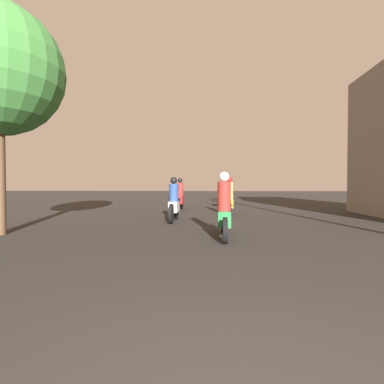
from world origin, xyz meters
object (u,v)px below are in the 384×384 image
(motorcycle_white, at_px, (174,204))
(motorcycle_blue, at_px, (224,193))
(motorcycle_yellow, at_px, (229,200))
(motorcycle_black, at_px, (226,194))
(motorcycle_green, at_px, (224,212))
(motorcycle_red, at_px, (180,197))

(motorcycle_white, xyz_separation_m, motorcycle_blue, (2.25, 14.13, -0.02))
(motorcycle_yellow, xyz_separation_m, motorcycle_black, (0.16, 7.76, -0.03))
(motorcycle_blue, bearing_deg, motorcycle_yellow, -83.56)
(motorcycle_black, relative_size, motorcycle_blue, 1.02)
(motorcycle_blue, bearing_deg, motorcycle_green, -84.58)
(motorcycle_white, height_order, motorcycle_blue, motorcycle_white)
(motorcycle_yellow, xyz_separation_m, motorcycle_red, (-2.37, 2.34, -0.01))
(motorcycle_green, xyz_separation_m, motorcycle_blue, (0.59, 17.29, -0.03))
(motorcycle_white, height_order, motorcycle_red, motorcycle_red)
(motorcycle_white, bearing_deg, motorcycle_yellow, 43.98)
(motorcycle_yellow, relative_size, motorcycle_blue, 0.94)
(motorcycle_white, distance_m, motorcycle_yellow, 3.13)
(motorcycle_green, bearing_deg, motorcycle_blue, 93.80)
(motorcycle_green, xyz_separation_m, motorcycle_yellow, (0.40, 5.52, 0.02))
(motorcycle_red, xyz_separation_m, motorcycle_black, (2.53, 5.42, -0.02))
(motorcycle_green, distance_m, motorcycle_black, 13.29)
(motorcycle_yellow, distance_m, motorcycle_blue, 11.77)
(motorcycle_yellow, relative_size, motorcycle_black, 0.92)
(motorcycle_white, distance_m, motorcycle_black, 10.36)
(motorcycle_yellow, distance_m, motorcycle_black, 7.76)
(motorcycle_green, height_order, motorcycle_black, motorcycle_green)
(motorcycle_red, height_order, motorcycle_black, motorcycle_red)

